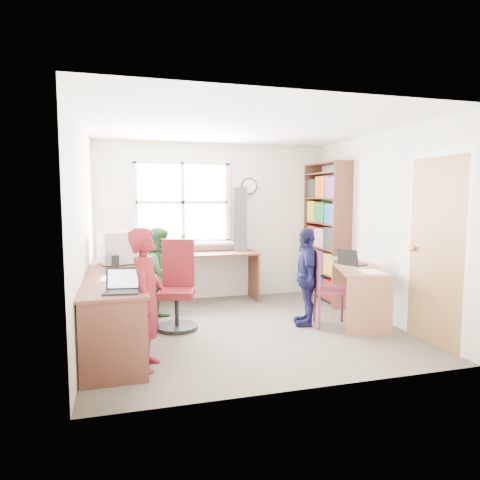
% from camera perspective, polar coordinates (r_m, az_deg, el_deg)
% --- Properties ---
extents(room, '(3.64, 3.44, 2.44)m').
position_cam_1_polar(room, '(5.13, 0.58, 1.70)').
color(room, '#4E463D').
rests_on(room, ground).
extents(l_desk, '(2.38, 2.95, 0.75)m').
position_cam_1_polar(l_desk, '(4.67, -13.96, -8.35)').
color(l_desk, brown).
rests_on(l_desk, ground).
extents(right_desk, '(0.94, 1.33, 0.70)m').
position_cam_1_polar(right_desk, '(5.65, 15.63, -5.42)').
color(right_desk, '#9E664F').
rests_on(right_desk, ground).
extents(bookshelf, '(0.30, 1.02, 2.10)m').
position_cam_1_polar(bookshelf, '(6.76, 11.39, 0.73)').
color(bookshelf, brown).
rests_on(bookshelf, ground).
extents(swivel_chair, '(0.60, 0.60, 1.06)m').
position_cam_1_polar(swivel_chair, '(5.25, -8.34, -6.66)').
color(swivel_chair, black).
rests_on(swivel_chair, ground).
extents(wooden_chair, '(0.50, 0.50, 0.94)m').
position_cam_1_polar(wooden_chair, '(5.35, 11.34, -5.92)').
color(wooden_chair, maroon).
rests_on(wooden_chair, ground).
extents(crt_monitor, '(0.50, 0.47, 0.40)m').
position_cam_1_polar(crt_monitor, '(5.51, -15.99, -0.98)').
color(crt_monitor, '#9B9C9F').
rests_on(crt_monitor, l_desk).
extents(laptop_left, '(0.33, 0.29, 0.20)m').
position_cam_1_polar(laptop_left, '(3.91, -15.42, -5.98)').
color(laptop_left, black).
rests_on(laptop_left, l_desk).
extents(laptop_right, '(0.36, 0.39, 0.21)m').
position_cam_1_polar(laptop_right, '(5.75, 14.55, -2.76)').
color(laptop_right, black).
rests_on(laptop_right, right_desk).
extents(speaker_a, '(0.09, 0.09, 0.17)m').
position_cam_1_polar(speaker_a, '(5.13, -16.30, -2.86)').
color(speaker_a, black).
rests_on(speaker_a, l_desk).
extents(speaker_b, '(0.09, 0.09, 0.18)m').
position_cam_1_polar(speaker_b, '(5.67, -16.19, -1.96)').
color(speaker_b, black).
rests_on(speaker_b, l_desk).
extents(cd_tower, '(0.24, 0.22, 0.98)m').
position_cam_1_polar(cd_tower, '(6.54, 0.10, 2.75)').
color(cd_tower, black).
rests_on(cd_tower, l_desk).
extents(game_box, '(0.28, 0.28, 0.06)m').
position_cam_1_polar(game_box, '(5.99, 12.88, -2.60)').
color(game_box, red).
rests_on(game_box, right_desk).
extents(paper_a, '(0.23, 0.32, 0.00)m').
position_cam_1_polar(paper_a, '(4.58, -16.72, -4.91)').
color(paper_a, white).
rests_on(paper_a, l_desk).
extents(paper_b, '(0.25, 0.34, 0.00)m').
position_cam_1_polar(paper_b, '(5.31, 17.12, -4.06)').
color(paper_b, white).
rests_on(paper_b, right_desk).
extents(potted_plant, '(0.19, 0.17, 0.30)m').
position_cam_1_polar(potted_plant, '(6.31, -7.85, -0.51)').
color(potted_plant, '#2C6C2B').
rests_on(potted_plant, l_desk).
extents(person_red, '(0.42, 0.54, 1.30)m').
position_cam_1_polar(person_red, '(4.04, -12.33, -7.65)').
color(person_red, maroon).
rests_on(person_red, ground).
extents(person_green, '(0.70, 0.73, 1.20)m').
position_cam_1_polar(person_green, '(5.59, -10.51, -4.46)').
color(person_green, '#286531').
rests_on(person_green, ground).
extents(person_navy, '(0.48, 0.76, 1.21)m').
position_cam_1_polar(person_navy, '(5.35, 8.82, -4.84)').
color(person_navy, '#151440').
rests_on(person_navy, ground).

